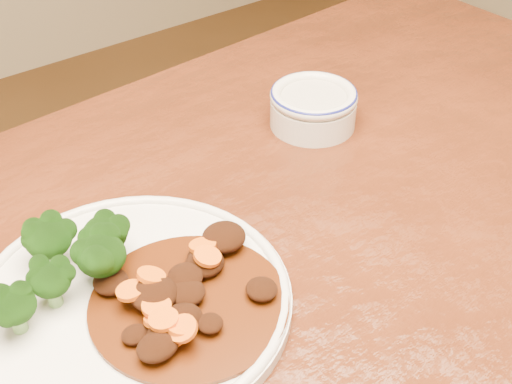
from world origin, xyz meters
TOP-DOWN VIEW (x-y plane):
  - dining_table at (0.00, 0.00)m, footprint 1.56×1.00m
  - dinner_plate at (-0.09, 0.07)m, footprint 0.31×0.31m
  - broccoli_florets at (-0.13, 0.13)m, footprint 0.15×0.11m
  - mince_stew at (-0.05, 0.04)m, footprint 0.19×0.19m
  - dip_bowl at (0.26, 0.22)m, footprint 0.11×0.11m

SIDE VIEW (x-z plane):
  - dining_table at x=0.00m, z-range 0.30..1.05m
  - dinner_plate at x=-0.09m, z-range 0.75..0.77m
  - mince_stew at x=-0.05m, z-range 0.76..0.79m
  - dip_bowl at x=0.26m, z-range 0.75..0.80m
  - broccoli_florets at x=-0.13m, z-range 0.77..0.82m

